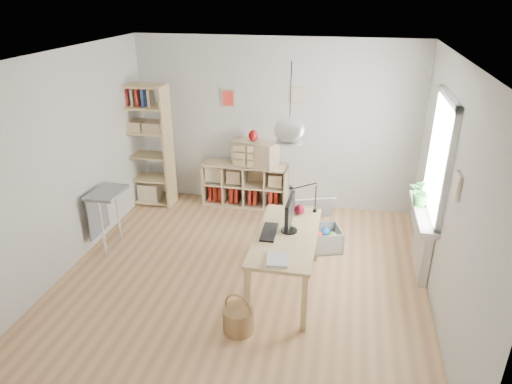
% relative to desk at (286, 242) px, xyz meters
% --- Properties ---
extents(ground, '(4.50, 4.50, 0.00)m').
position_rel_desk_xyz_m(ground, '(-0.55, 0.15, -0.66)').
color(ground, tan).
rests_on(ground, ground).
extents(room_shell, '(4.50, 4.50, 4.50)m').
position_rel_desk_xyz_m(room_shell, '(-0.00, 0.00, 1.34)').
color(room_shell, white).
rests_on(room_shell, ground).
extents(window_unit, '(0.07, 1.16, 1.46)m').
position_rel_desk_xyz_m(window_unit, '(1.68, 0.75, 0.89)').
color(window_unit, white).
rests_on(window_unit, ground).
extents(radiator, '(0.10, 0.80, 0.80)m').
position_rel_desk_xyz_m(radiator, '(1.64, 0.75, -0.26)').
color(radiator, white).
rests_on(radiator, ground).
extents(windowsill, '(0.22, 1.20, 0.06)m').
position_rel_desk_xyz_m(windowsill, '(1.59, 0.75, 0.17)').
color(windowsill, white).
rests_on(windowsill, radiator).
extents(desk, '(0.70, 1.50, 0.75)m').
position_rel_desk_xyz_m(desk, '(0.00, 0.00, 0.00)').
color(desk, '#E2C382').
rests_on(desk, ground).
extents(cube_shelf, '(1.40, 0.38, 0.72)m').
position_rel_desk_xyz_m(cube_shelf, '(-1.02, 2.23, -0.36)').
color(cube_shelf, '#D0B889').
rests_on(cube_shelf, ground).
extents(tall_bookshelf, '(0.80, 0.38, 2.00)m').
position_rel_desk_xyz_m(tall_bookshelf, '(-2.59, 1.95, 0.43)').
color(tall_bookshelf, '#E2C382').
rests_on(tall_bookshelf, ground).
extents(side_table, '(0.40, 0.55, 0.85)m').
position_rel_desk_xyz_m(side_table, '(-2.59, 0.50, 0.01)').
color(side_table, gray).
rests_on(side_table, ground).
extents(chair, '(0.38, 0.38, 0.73)m').
position_rel_desk_xyz_m(chair, '(0.06, 0.71, -0.24)').
color(chair, gray).
rests_on(chair, ground).
extents(wicker_basket, '(0.33, 0.33, 0.46)m').
position_rel_desk_xyz_m(wicker_basket, '(-0.37, -0.83, -0.51)').
color(wicker_basket, '#A3724A').
rests_on(wicker_basket, ground).
extents(storage_chest, '(0.79, 0.84, 0.64)m').
position_rel_desk_xyz_m(storage_chest, '(0.31, 1.07, -0.45)').
color(storage_chest, '#B3B3AF').
rests_on(storage_chest, ground).
extents(monitor, '(0.19, 0.48, 0.42)m').
position_rel_desk_xyz_m(monitor, '(0.02, 0.09, 0.33)').
color(monitor, black).
rests_on(monitor, desk).
extents(keyboard, '(0.18, 0.45, 0.02)m').
position_rel_desk_xyz_m(keyboard, '(-0.20, 0.00, 0.10)').
color(keyboard, black).
rests_on(keyboard, desk).
extents(task_lamp, '(0.36, 0.13, 0.38)m').
position_rel_desk_xyz_m(task_lamp, '(0.09, 0.61, 0.35)').
color(task_lamp, black).
rests_on(task_lamp, desk).
extents(yarn_ball, '(0.13, 0.13, 0.13)m').
position_rel_desk_xyz_m(yarn_ball, '(0.09, 0.54, 0.16)').
color(yarn_ball, '#490917').
rests_on(yarn_ball, desk).
extents(paper_tray, '(0.26, 0.30, 0.03)m').
position_rel_desk_xyz_m(paper_tray, '(-0.01, -0.56, 0.11)').
color(paper_tray, white).
rests_on(paper_tray, desk).
extents(drawer_chest, '(0.78, 0.55, 0.41)m').
position_rel_desk_xyz_m(drawer_chest, '(-0.82, 2.19, 0.27)').
color(drawer_chest, '#D0B889').
rests_on(drawer_chest, cube_shelf).
extents(red_vase, '(0.15, 0.15, 0.18)m').
position_rel_desk_xyz_m(red_vase, '(-0.86, 2.19, 0.56)').
color(red_vase, maroon).
rests_on(red_vase, drawer_chest).
extents(potted_plant, '(0.38, 0.35, 0.37)m').
position_rel_desk_xyz_m(potted_plant, '(1.57, 0.89, 0.39)').
color(potted_plant, '#2D702A').
rests_on(potted_plant, windowsill).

